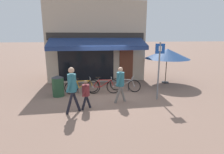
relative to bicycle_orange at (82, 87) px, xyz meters
The scene contains 12 objects.
ground_plane 1.37m from the bicycle_orange, 17.87° to the right, with size 160.00×160.00×0.00m, color #846656.
shop_front 4.40m from the bicycle_orange, 75.34° to the left, with size 6.30×4.52×5.07m.
bike_rack_rail 1.16m from the bicycle_orange, ahead, with size 2.83×0.04×0.57m.
bicycle_orange is the anchor object (origin of this frame).
bicycle_red 1.11m from the bicycle_orange, ahead, with size 1.79×0.52×0.88m.
bicycle_silver 2.29m from the bicycle_orange, ahead, with size 1.56×0.84×0.82m.
pedestrian_adult 2.38m from the bicycle_orange, 41.35° to the right, with size 0.58×0.52×1.63m.
pedestrian_child 2.09m from the bicycle_orange, 84.31° to the right, with size 0.42×0.50×1.22m.
pedestrian_second_adult 2.46m from the bicycle_orange, 97.42° to the right, with size 0.59×0.57×1.82m.
litter_bin 1.19m from the bicycle_orange, 168.52° to the right, with size 0.58×0.58×1.06m.
parking_sign 4.01m from the bicycle_orange, 21.87° to the right, with size 0.44×0.07×2.67m.
cafe_parasol 5.63m from the bicycle_orange, 14.54° to the left, with size 2.73×2.73×2.17m.
Camera 1 is at (-1.01, -8.45, 2.94)m, focal length 28.00 mm.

